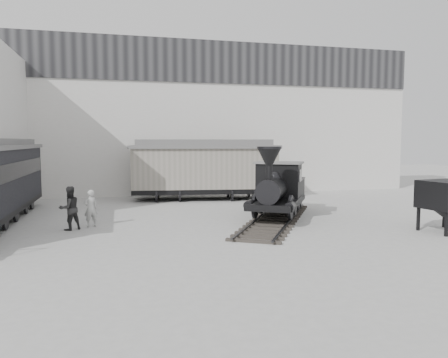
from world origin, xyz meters
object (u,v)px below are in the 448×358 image
object	(u,v)px
locomotive	(278,192)
visitor_a	(91,208)
visitor_b	(70,208)
boxcar	(205,168)
coal_hopper	(446,198)

from	to	relation	value
locomotive	visitor_a	world-z (taller)	locomotive
visitor_a	visitor_b	distance (m)	0.99
visitor_a	visitor_b	size ratio (longest dim) A/B	0.88
boxcar	visitor_b	xyz separation A→B (m)	(-7.71, -8.42, -1.12)
locomotive	visitor_b	distance (m)	9.85
locomotive	coal_hopper	distance (m)	7.53
locomotive	coal_hopper	size ratio (longest dim) A/B	4.22
locomotive	visitor_a	xyz separation A→B (m)	(-8.98, -0.04, -0.46)
visitor_a	coal_hopper	xyz separation A→B (m)	(14.80, -4.74, 0.59)
boxcar	visitor_a	distance (m)	10.55
visitor_b	coal_hopper	size ratio (longest dim) A/B	0.83
visitor_b	coal_hopper	distance (m)	16.22
boxcar	visitor_b	size ratio (longest dim) A/B	5.22
boxcar	locomotive	bearing A→B (deg)	-67.37
locomotive	coal_hopper	bearing A→B (deg)	-8.90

